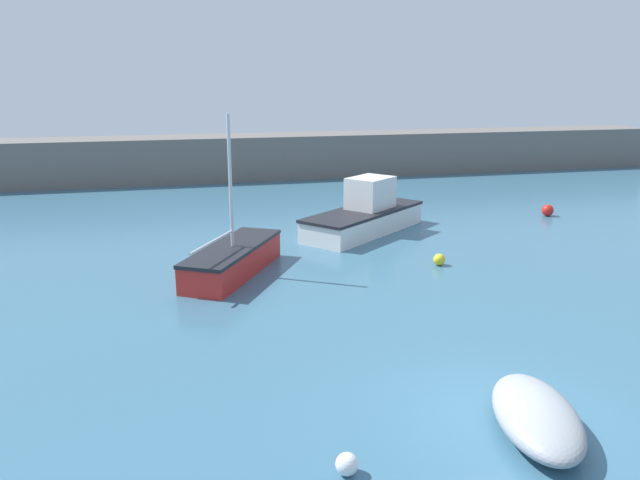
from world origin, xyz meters
The scene contains 8 objects.
ground_plane centered at (0.00, 0.00, -0.10)m, with size 120.00×120.00×0.20m, color #38667F.
harbor_breakwater centered at (0.00, 30.60, 1.37)m, with size 56.30×3.64×2.75m, color #66605B.
sailboat_twin_hulled centered at (-3.99, 10.35, 0.51)m, with size 3.92×5.20×5.29m.
open_tender_yellow centered at (0.34, -0.67, 0.35)m, with size 2.32×3.37×0.70m.
cabin_cruiser_white centered at (2.09, 14.81, 0.75)m, with size 6.33×5.66×2.30m.
mooring_buoy_yellow centered at (3.10, 9.58, 0.21)m, with size 0.42×0.42×0.42m, color yellow.
mooring_buoy_white centered at (-3.40, -1.01, 0.19)m, with size 0.39×0.39×0.39m, color white.
mooring_buoy_red centered at (11.45, 15.69, 0.27)m, with size 0.55×0.55×0.55m, color red.
Camera 1 is at (-6.04, -9.65, 6.40)m, focal length 35.00 mm.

